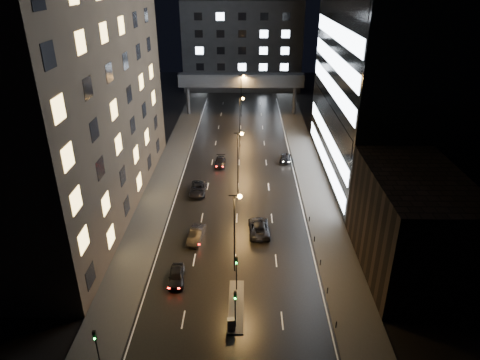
{
  "coord_description": "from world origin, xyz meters",
  "views": [
    {
      "loc": [
        1.23,
        -32.64,
        31.56
      ],
      "look_at": [
        0.39,
        24.25,
        4.0
      ],
      "focal_mm": 32.0,
      "sensor_mm": 36.0,
      "label": 1
    }
  ],
  "objects_px": {
    "car_away_b": "(196,235)",
    "car_toward_b": "(285,157)",
    "utility_cabinet": "(231,324)",
    "car_away_d": "(220,162)",
    "car_away_c": "(198,189)",
    "car_away_a": "(177,276)",
    "car_toward_a": "(259,227)"
  },
  "relations": [
    {
      "from": "car_away_a",
      "to": "car_away_b",
      "type": "distance_m",
      "value": 8.47
    },
    {
      "from": "car_away_b",
      "to": "car_away_c",
      "type": "relative_size",
      "value": 0.85
    },
    {
      "from": "car_away_b",
      "to": "car_toward_b",
      "type": "relative_size",
      "value": 1.03
    },
    {
      "from": "car_away_c",
      "to": "car_away_a",
      "type": "bearing_deg",
      "value": -89.05
    },
    {
      "from": "car_away_b",
      "to": "car_toward_a",
      "type": "relative_size",
      "value": 0.8
    },
    {
      "from": "car_toward_a",
      "to": "car_toward_b",
      "type": "relative_size",
      "value": 1.29
    },
    {
      "from": "car_away_b",
      "to": "car_away_c",
      "type": "bearing_deg",
      "value": 102.82
    },
    {
      "from": "car_away_b",
      "to": "car_toward_b",
      "type": "bearing_deg",
      "value": 70.53
    },
    {
      "from": "car_away_c",
      "to": "car_toward_a",
      "type": "bearing_deg",
      "value": -49.06
    },
    {
      "from": "car_away_b",
      "to": "utility_cabinet",
      "type": "relative_size",
      "value": 3.5
    },
    {
      "from": "car_away_a",
      "to": "car_toward_b",
      "type": "relative_size",
      "value": 0.94
    },
    {
      "from": "utility_cabinet",
      "to": "car_away_b",
      "type": "bearing_deg",
      "value": 99.07
    },
    {
      "from": "car_away_a",
      "to": "car_away_b",
      "type": "xyz_separation_m",
      "value": [
        1.31,
        8.37,
        0.04
      ]
    },
    {
      "from": "car_toward_b",
      "to": "car_away_a",
      "type": "bearing_deg",
      "value": 74.54
    },
    {
      "from": "car_away_b",
      "to": "car_away_c",
      "type": "distance_m",
      "value": 13.34
    },
    {
      "from": "car_away_a",
      "to": "car_away_b",
      "type": "bearing_deg",
      "value": 77.19
    },
    {
      "from": "car_away_d",
      "to": "car_toward_b",
      "type": "relative_size",
      "value": 1.02
    },
    {
      "from": "utility_cabinet",
      "to": "car_away_c",
      "type": "bearing_deg",
      "value": 93.23
    },
    {
      "from": "car_away_d",
      "to": "car_away_b",
      "type": "bearing_deg",
      "value": -94.64
    },
    {
      "from": "car_away_a",
      "to": "utility_cabinet",
      "type": "relative_size",
      "value": 3.2
    },
    {
      "from": "car_away_a",
      "to": "car_away_c",
      "type": "relative_size",
      "value": 0.78
    },
    {
      "from": "car_toward_a",
      "to": "car_toward_b",
      "type": "xyz_separation_m",
      "value": [
        5.51,
        24.65,
        -0.15
      ]
    },
    {
      "from": "car_away_d",
      "to": "car_away_a",
      "type": "bearing_deg",
      "value": -95.85
    },
    {
      "from": "car_toward_a",
      "to": "utility_cabinet",
      "type": "xyz_separation_m",
      "value": [
        -3.16,
        -17.66,
        0.0
      ]
    },
    {
      "from": "car_away_b",
      "to": "car_away_d",
      "type": "distance_m",
      "value": 24.24
    },
    {
      "from": "car_away_c",
      "to": "utility_cabinet",
      "type": "bearing_deg",
      "value": -76.44
    },
    {
      "from": "car_away_b",
      "to": "car_away_d",
      "type": "bearing_deg",
      "value": 93.69
    },
    {
      "from": "car_away_d",
      "to": "utility_cabinet",
      "type": "xyz_separation_m",
      "value": [
        3.3,
        -39.95,
        0.15
      ]
    },
    {
      "from": "car_away_a",
      "to": "car_away_c",
      "type": "xyz_separation_m",
      "value": [
        0.19,
        21.66,
        0.03
      ]
    },
    {
      "from": "utility_cabinet",
      "to": "car_away_d",
      "type": "bearing_deg",
      "value": 85.85
    },
    {
      "from": "car_toward_b",
      "to": "utility_cabinet",
      "type": "height_order",
      "value": "utility_cabinet"
    },
    {
      "from": "car_away_b",
      "to": "car_toward_a",
      "type": "xyz_separation_m",
      "value": [
        8.27,
        1.89,
        0.04
      ]
    }
  ]
}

